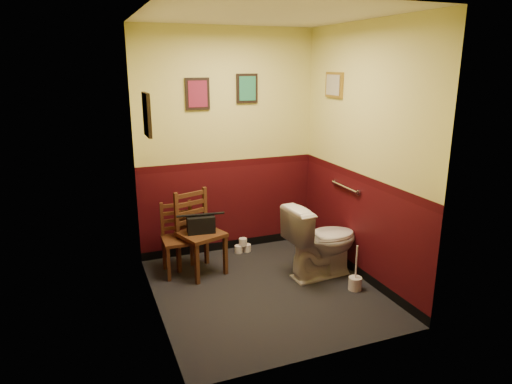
# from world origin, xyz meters

# --- Properties ---
(floor) EXTENTS (2.20, 2.40, 0.00)m
(floor) POSITION_xyz_m (0.00, 0.00, 0.00)
(floor) COLOR black
(floor) RESTS_ON ground
(ceiling) EXTENTS (2.20, 2.40, 0.00)m
(ceiling) POSITION_xyz_m (0.00, 0.00, 2.70)
(ceiling) COLOR silver
(ceiling) RESTS_ON ground
(wall_back) EXTENTS (2.20, 0.00, 2.70)m
(wall_back) POSITION_xyz_m (0.00, 1.20, 1.35)
(wall_back) COLOR #3B090D
(wall_back) RESTS_ON ground
(wall_front) EXTENTS (2.20, 0.00, 2.70)m
(wall_front) POSITION_xyz_m (0.00, -1.20, 1.35)
(wall_front) COLOR #3B090D
(wall_front) RESTS_ON ground
(wall_left) EXTENTS (0.00, 2.40, 2.70)m
(wall_left) POSITION_xyz_m (-1.10, 0.00, 1.35)
(wall_left) COLOR #3B090D
(wall_left) RESTS_ON ground
(wall_right) EXTENTS (0.00, 2.40, 2.70)m
(wall_right) POSITION_xyz_m (1.10, 0.00, 1.35)
(wall_right) COLOR #3B090D
(wall_right) RESTS_ON ground
(grab_bar) EXTENTS (0.05, 0.56, 0.06)m
(grab_bar) POSITION_xyz_m (1.07, 0.25, 0.95)
(grab_bar) COLOR silver
(grab_bar) RESTS_ON wall_right
(framed_print_back_a) EXTENTS (0.28, 0.04, 0.36)m
(framed_print_back_a) POSITION_xyz_m (-0.35, 1.18, 1.95)
(framed_print_back_a) COLOR black
(framed_print_back_a) RESTS_ON wall_back
(framed_print_back_b) EXTENTS (0.26, 0.04, 0.34)m
(framed_print_back_b) POSITION_xyz_m (0.25, 1.18, 2.00)
(framed_print_back_b) COLOR black
(framed_print_back_b) RESTS_ON wall_back
(framed_print_left) EXTENTS (0.04, 0.30, 0.38)m
(framed_print_left) POSITION_xyz_m (-1.08, 0.10, 1.85)
(framed_print_left) COLOR black
(framed_print_left) RESTS_ON wall_left
(framed_print_right) EXTENTS (0.04, 0.34, 0.28)m
(framed_print_right) POSITION_xyz_m (1.08, 0.60, 2.05)
(framed_print_right) COLOR olive
(framed_print_right) RESTS_ON wall_right
(toilet) EXTENTS (0.87, 0.53, 0.81)m
(toilet) POSITION_xyz_m (0.72, 0.11, 0.41)
(toilet) COLOR white
(toilet) RESTS_ON floor
(toilet_brush) EXTENTS (0.14, 0.14, 0.49)m
(toilet_brush) POSITION_xyz_m (0.88, -0.33, 0.08)
(toilet_brush) COLOR silver
(toilet_brush) RESTS_ON floor
(chair_left) EXTENTS (0.38, 0.38, 0.80)m
(chair_left) POSITION_xyz_m (-0.72, 0.76, 0.40)
(chair_left) COLOR #57311A
(chair_left) RESTS_ON floor
(chair_right) EXTENTS (0.55, 0.55, 0.93)m
(chair_right) POSITION_xyz_m (-0.51, 0.67, 0.47)
(chair_right) COLOR #57311A
(chair_right) RESTS_ON floor
(handbag) EXTENTS (0.31, 0.18, 0.22)m
(handbag) POSITION_xyz_m (-0.50, 0.63, 0.58)
(handbag) COLOR black
(handbag) RESTS_ON chair_right
(tp_stack) EXTENTS (0.21, 0.11, 0.18)m
(tp_stack) POSITION_xyz_m (0.13, 1.03, 0.08)
(tp_stack) COLOR silver
(tp_stack) RESTS_ON floor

